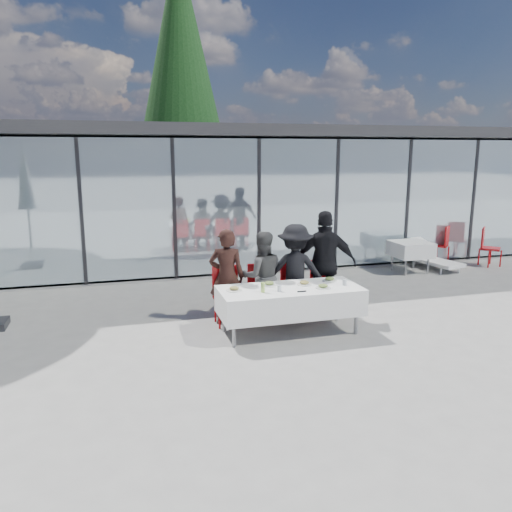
# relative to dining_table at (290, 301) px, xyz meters

# --- Properties ---
(ground) EXTENTS (90.00, 90.00, 0.00)m
(ground) POSITION_rel_dining_table_xyz_m (-0.44, -0.16, -0.54)
(ground) COLOR gray
(ground) RESTS_ON ground
(pavilion) EXTENTS (14.80, 8.80, 3.44)m
(pavilion) POSITION_rel_dining_table_xyz_m (1.56, 8.00, 1.61)
(pavilion) COLOR gray
(pavilion) RESTS_ON ground
(treeline) EXTENTS (62.50, 2.00, 4.40)m
(treeline) POSITION_rel_dining_table_xyz_m (-2.44, 27.84, 1.66)
(treeline) COLOR #143811
(treeline) RESTS_ON ground
(dining_table) EXTENTS (2.26, 0.96, 0.75)m
(dining_table) POSITION_rel_dining_table_xyz_m (0.00, 0.00, 0.00)
(dining_table) COLOR white
(dining_table) RESTS_ON ground
(diner_a) EXTENTS (0.74, 0.74, 1.62)m
(diner_a) POSITION_rel_dining_table_xyz_m (-0.87, 0.72, 0.27)
(diner_a) COLOR black
(diner_a) RESTS_ON ground
(diner_chair_a) EXTENTS (0.44, 0.44, 0.97)m
(diner_chair_a) POSITION_rel_dining_table_xyz_m (-0.87, 0.75, -0.00)
(diner_chair_a) COLOR #B80C0F
(diner_chair_a) RESTS_ON ground
(diner_b) EXTENTS (0.84, 0.84, 1.55)m
(diner_b) POSITION_rel_dining_table_xyz_m (-0.25, 0.72, 0.24)
(diner_b) COLOR #464646
(diner_b) RESTS_ON ground
(diner_chair_b) EXTENTS (0.44, 0.44, 0.97)m
(diner_chair_b) POSITION_rel_dining_table_xyz_m (-0.25, 0.75, -0.00)
(diner_chair_b) COLOR #B80C0F
(diner_chair_b) RESTS_ON ground
(diner_c) EXTENTS (1.36, 1.36, 1.65)m
(diner_c) POSITION_rel_dining_table_xyz_m (0.35, 0.72, 0.29)
(diner_c) COLOR black
(diner_c) RESTS_ON ground
(diner_chair_c) EXTENTS (0.44, 0.44, 0.97)m
(diner_chair_c) POSITION_rel_dining_table_xyz_m (0.35, 0.75, -0.00)
(diner_chair_c) COLOR #B80C0F
(diner_chair_c) RESTS_ON ground
(diner_d) EXTENTS (1.38, 1.38, 1.86)m
(diner_d) POSITION_rel_dining_table_xyz_m (0.91, 0.72, 0.39)
(diner_d) COLOR black
(diner_d) RESTS_ON ground
(diner_chair_d) EXTENTS (0.44, 0.44, 0.97)m
(diner_chair_d) POSITION_rel_dining_table_xyz_m (0.91, 0.75, -0.00)
(diner_chair_d) COLOR #B80C0F
(diner_chair_d) RESTS_ON ground
(plate_a) EXTENTS (0.24, 0.24, 0.07)m
(plate_a) POSITION_rel_dining_table_xyz_m (-0.89, 0.08, 0.24)
(plate_a) COLOR white
(plate_a) RESTS_ON dining_table
(plate_b) EXTENTS (0.24, 0.24, 0.07)m
(plate_b) POSITION_rel_dining_table_xyz_m (-0.28, 0.22, 0.24)
(plate_b) COLOR white
(plate_b) RESTS_ON dining_table
(plate_c) EXTENTS (0.24, 0.24, 0.07)m
(plate_c) POSITION_rel_dining_table_xyz_m (0.28, 0.11, 0.24)
(plate_c) COLOR white
(plate_c) RESTS_ON dining_table
(plate_d) EXTENTS (0.24, 0.24, 0.07)m
(plate_d) POSITION_rel_dining_table_xyz_m (0.78, 0.23, 0.24)
(plate_d) COLOR white
(plate_d) RESTS_ON dining_table
(plate_extra) EXTENTS (0.24, 0.24, 0.07)m
(plate_extra) POSITION_rel_dining_table_xyz_m (0.49, -0.16, 0.24)
(plate_extra) COLOR white
(plate_extra) RESTS_ON dining_table
(juice_bottle) EXTENTS (0.06, 0.06, 0.16)m
(juice_bottle) POSITION_rel_dining_table_xyz_m (-0.49, -0.13, 0.29)
(juice_bottle) COLOR #9DC753
(juice_bottle) RESTS_ON dining_table
(drinking_glasses) EXTENTS (1.20, 0.14, 0.10)m
(drinking_glasses) POSITION_rel_dining_table_xyz_m (0.34, -0.12, 0.26)
(drinking_glasses) COLOR silver
(drinking_glasses) RESTS_ON dining_table
(folded_eyeglasses) EXTENTS (0.14, 0.03, 0.01)m
(folded_eyeglasses) POSITION_rel_dining_table_xyz_m (0.10, -0.27, 0.22)
(folded_eyeglasses) COLOR black
(folded_eyeglasses) RESTS_ON dining_table
(spare_table_right) EXTENTS (0.86, 0.86, 0.74)m
(spare_table_right) POSITION_rel_dining_table_xyz_m (4.20, 3.15, 0.02)
(spare_table_right) COLOR white
(spare_table_right) RESTS_ON ground
(spare_chair_a) EXTENTS (0.62, 0.62, 0.97)m
(spare_chair_a) POSITION_rel_dining_table_xyz_m (6.46, 3.23, -0.00)
(spare_chair_a) COLOR #B80C0F
(spare_chair_a) RESTS_ON ground
(spare_chair_b) EXTENTS (0.62, 0.62, 0.97)m
(spare_chair_b) POSITION_rel_dining_table_xyz_m (5.61, 3.87, -0.00)
(spare_chair_b) COLOR #B80C0F
(spare_chair_b) RESTS_ON ground
(lounger) EXTENTS (0.86, 1.43, 0.72)m
(lounger) POSITION_rel_dining_table_xyz_m (4.97, 3.40, -0.28)
(lounger) COLOR white
(lounger) RESTS_ON ground
(conifer_tree) EXTENTS (4.00, 4.00, 10.50)m
(conifer_tree) POSITION_rel_dining_table_xyz_m (0.06, 12.84, 5.45)
(conifer_tree) COLOR #382316
(conifer_tree) RESTS_ON ground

